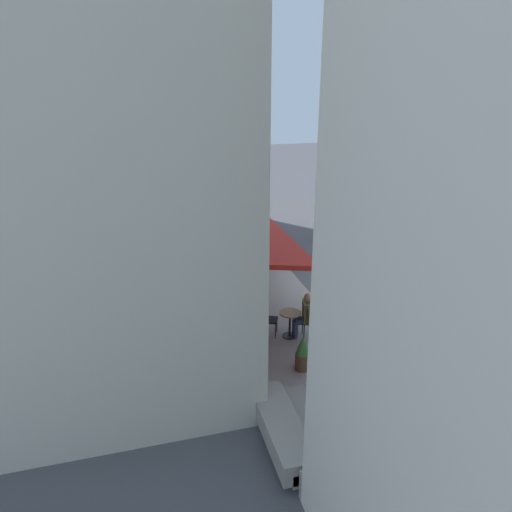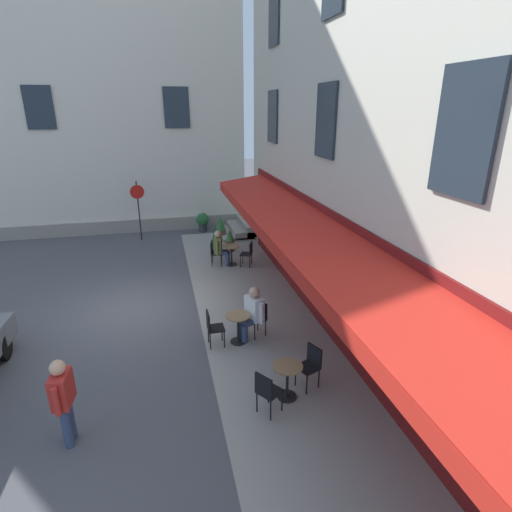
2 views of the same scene
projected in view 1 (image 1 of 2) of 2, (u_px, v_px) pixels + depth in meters
The scene contains 22 objects.
ground_plane at pixel (355, 284), 16.46m from camera, with size 70.00×70.00×0.00m, color #4C4C51.
sidewalk_cafe_terrace at pixel (240, 260), 18.55m from camera, with size 20.50×3.20×0.01m, color gray.
cafe_building_facade at pixel (47, 53), 15.04m from camera, with size 20.00×10.70×15.00m.
back_alley_steps at pixel (296, 431), 9.30m from camera, with size 2.40×1.75×0.60m.
cafe_table_near_entrance at pixel (236, 237), 19.74m from camera, with size 0.60×0.60×0.75m.
cafe_chair_black_facing_street at pixel (246, 232), 20.17m from camera, with size 0.56×0.56×0.91m.
cafe_chair_black_under_awning at pixel (224, 238), 19.35m from camera, with size 0.53×0.53×0.91m.
cafe_table_mid_terrace at pixel (264, 254), 17.86m from camera, with size 0.60×0.60×0.75m.
cafe_chair_black_corner_left at pixel (280, 251), 18.01m from camera, with size 0.41×0.41×0.91m.
cafe_chair_black_near_door at pixel (251, 256), 17.49m from camera, with size 0.52×0.52×0.91m.
cafe_table_streetside at pixel (290, 321), 12.96m from camera, with size 0.60×0.60×0.75m.
cafe_chair_black_corner_right at pixel (313, 319), 12.96m from camera, with size 0.48×0.48×0.91m.
cafe_chair_black_back_row at pixel (267, 317), 13.04m from camera, with size 0.53×0.53×0.91m.
seated_patron_in_white at pixel (255, 250), 17.55m from camera, with size 0.67×0.68×1.37m.
seated_companion_in_olive at pixel (305, 314), 12.90m from camera, with size 0.66×0.62×1.32m.
walking_pedestrian_in_red at pixel (323, 217), 20.77m from camera, with size 0.68×0.32×1.67m.
no_parking_sign at pixel (503, 332), 9.83m from camera, with size 0.11×0.59×2.60m.
potted_plant_by_steps at pixel (323, 341), 11.89m from camera, with size 0.35×0.35×1.10m.
potted_plant_entrance_left at pixel (339, 400), 9.80m from camera, with size 0.45×0.45×1.01m.
potted_plant_mid_terrace at pixel (303, 353), 11.52m from camera, with size 0.36×0.36×0.94m.
potted_plant_entrance_right at pixel (396, 429), 8.97m from camera, with size 0.59×0.59×0.89m.
parked_car_grey at pixel (399, 228), 20.15m from camera, with size 4.39×2.02×1.33m.
Camera 1 is at (13.57, -7.31, 6.81)m, focal length 32.97 mm.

